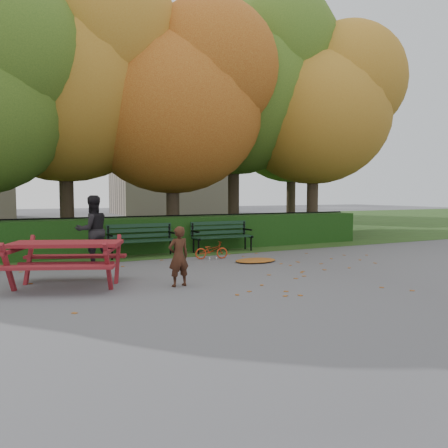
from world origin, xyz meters
name	(u,v)px	position (x,y,z in m)	size (l,w,h in m)	color
ground	(252,275)	(0.00, 0.00, 0.00)	(90.00, 90.00, 0.00)	slate
grass_strip	(110,228)	(0.00, 14.00, 0.01)	(90.00, 90.00, 0.00)	#243A15
building_right	(169,143)	(8.00, 28.00, 6.00)	(9.00, 6.00, 12.00)	tan
hedge	(177,234)	(0.00, 4.50, 0.50)	(13.00, 0.90, 1.00)	black
iron_fence	(168,230)	(0.00, 5.30, 0.54)	(14.00, 0.04, 1.02)	black
tree_b	(77,75)	(-2.44, 6.75, 5.40)	(6.72, 6.40, 8.79)	#2D2319
tree_c	(184,99)	(0.83, 5.96, 4.82)	(6.30, 6.00, 8.00)	#2D2319
tree_d	(246,82)	(3.88, 7.23, 5.98)	(7.14, 6.80, 9.58)	#2D2319
tree_e	(324,105)	(6.52, 5.77, 5.08)	(6.09, 5.80, 8.16)	#2D2319
tree_g	(300,118)	(8.33, 9.76, 5.37)	(6.30, 6.00, 8.55)	#2D2319
bench_left	(141,237)	(-1.30, 3.70, 0.52)	(1.80, 0.57, 0.88)	black
bench_right	(221,234)	(1.10, 3.70, 0.52)	(1.80, 0.57, 0.88)	black
picnic_table	(66,252)	(-3.58, 0.54, 0.64)	(2.37, 2.17, 0.94)	maroon
leaf_pile	(256,260)	(0.99, 1.54, 0.04)	(1.07, 0.74, 0.07)	maroon
leaf_scatter	(245,273)	(0.00, 0.30, 0.01)	(9.00, 5.70, 0.01)	maroon
child	(179,256)	(-1.74, -0.31, 0.55)	(0.40, 0.26, 1.11)	#391D12
adult	(93,230)	(-2.71, 2.90, 0.83)	(0.81, 0.63, 1.66)	black
bicycle	(211,250)	(0.21, 2.48, 0.22)	(0.30, 0.85, 0.45)	#B62E10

